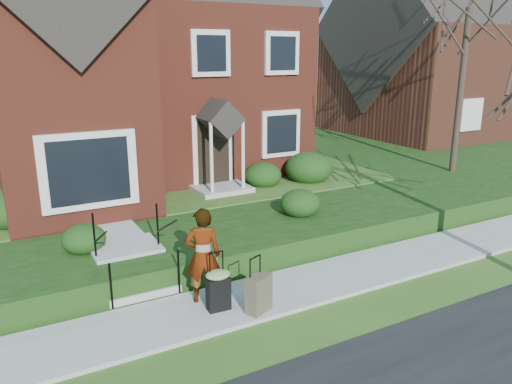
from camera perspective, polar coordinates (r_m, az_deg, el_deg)
ground at (r=10.16m, az=3.06°, el=-11.43°), size 120.00×120.00×0.00m
sidewalk at (r=10.14m, az=3.07°, el=-11.22°), size 60.00×1.60×0.08m
terrace at (r=20.99m, az=-3.40°, el=3.75°), size 44.00×20.00×0.60m
walkway at (r=13.46m, az=-17.63°, el=-2.35°), size 1.20×6.00×0.06m
main_house at (r=17.88m, az=-14.59°, el=17.24°), size 10.40×10.20×9.40m
neighbour_house at (r=27.97m, az=20.04°, el=16.04°), size 9.40×8.00×9.20m
front_steps at (r=10.62m, az=-14.02°, el=-7.83°), size 1.40×2.02×1.50m
foundation_shrubs at (r=13.96m, az=-6.30°, el=0.78°), size 10.13×4.07×1.06m
woman at (r=9.36m, az=-6.09°, el=-7.22°), size 0.78×0.64×1.84m
suitcase_black at (r=9.22m, az=-4.33°, el=-10.85°), size 0.48×0.40×1.12m
suitcase_olive at (r=9.17m, az=0.31°, el=-11.52°), size 0.55×0.44×1.05m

